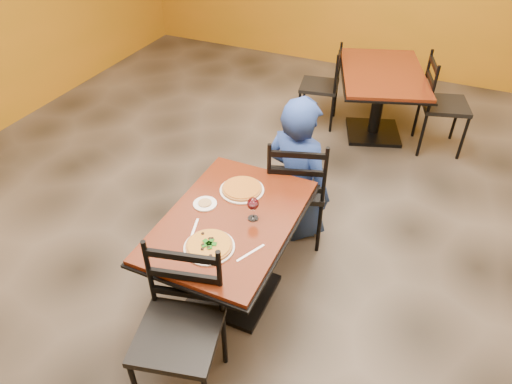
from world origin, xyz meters
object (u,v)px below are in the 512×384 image
at_px(wine_glass, 253,208).
at_px(plate_main, 209,247).
at_px(diner, 298,167).
at_px(side_plate, 205,204).
at_px(chair_second_right, 445,105).
at_px(pizza_far, 242,188).
at_px(pizza_main, 209,245).
at_px(table_second, 380,88).
at_px(plate_far, 242,190).
at_px(chair_main_near, 178,337).
at_px(chair_second_left, 319,86).
at_px(chair_main_far, 296,185).
at_px(table_main, 231,239).

bearing_deg(wine_glass, plate_main, -110.27).
height_order(diner, side_plate, diner).
xyz_separation_m(chair_second_right, pizza_far, (-1.15, -2.43, 0.27)).
bearing_deg(pizza_main, table_second, 82.26).
distance_m(table_second, plate_far, 2.48).
bearing_deg(table_second, pizza_main, -97.74).
xyz_separation_m(chair_main_near, plate_far, (-0.10, 1.07, 0.25)).
bearing_deg(plate_main, chair_second_right, 70.25).
relative_size(chair_second_left, plate_main, 2.92).
bearing_deg(chair_main_near, table_second, 70.33).
relative_size(chair_main_far, plate_main, 3.22).
relative_size(table_second, pizza_far, 5.29).
height_order(pizza_main, plate_far, pizza_main).
height_order(table_second, chair_main_near, chair_main_near).
xyz_separation_m(chair_second_left, pizza_far, (0.20, -2.43, 0.32)).
height_order(chair_main_near, plate_main, chair_main_near).
xyz_separation_m(chair_main_near, chair_second_right, (1.04, 3.50, -0.00)).
bearing_deg(pizza_main, chair_main_near, -85.01).
xyz_separation_m(diner, plate_far, (-0.20, -0.63, 0.14)).
height_order(pizza_main, wine_glass, wine_glass).
bearing_deg(plate_far, side_plate, -124.23).
distance_m(table_second, pizza_main, 3.05).
xyz_separation_m(table_second, diner, (-0.27, -1.81, 0.05)).
bearing_deg(chair_main_near, plate_far, 81.92).
bearing_deg(pizza_main, plate_far, 96.06).
relative_size(chair_second_left, pizza_far, 3.24).
relative_size(plate_far, wine_glass, 1.72).
bearing_deg(side_plate, table_second, 76.63).
relative_size(table_main, plate_main, 3.97).
relative_size(chair_main_near, wine_glass, 5.60).
distance_m(table_main, plate_far, 0.36).
distance_m(chair_main_far, plate_far, 0.63).
height_order(chair_second_right, diner, diner).
relative_size(pizza_far, wine_glass, 1.56).
bearing_deg(chair_second_left, plate_far, -5.55).
bearing_deg(chair_second_right, side_plate, 137.84).
height_order(chair_main_near, plate_far, chair_main_near).
height_order(chair_main_far, wine_glass, chair_main_far).
xyz_separation_m(table_second, chair_main_far, (-0.25, -1.90, -0.06)).
bearing_deg(chair_main_near, chair_second_left, 81.33).
xyz_separation_m(table_main, chair_second_left, (-0.25, 2.72, -0.10)).
xyz_separation_m(table_second, plate_main, (-0.41, -3.02, 0.20)).
relative_size(chair_second_right, pizza_far, 3.57).
height_order(pizza_main, pizza_far, same).
bearing_deg(wine_glass, chair_second_left, 98.39).
bearing_deg(pizza_far, chair_second_right, 64.74).
bearing_deg(side_plate, wine_glass, 0.18).
xyz_separation_m(table_second, pizza_main, (-0.41, -3.02, 0.21)).
bearing_deg(pizza_main, chair_second_left, 94.99).
distance_m(table_main, chair_second_left, 2.73).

